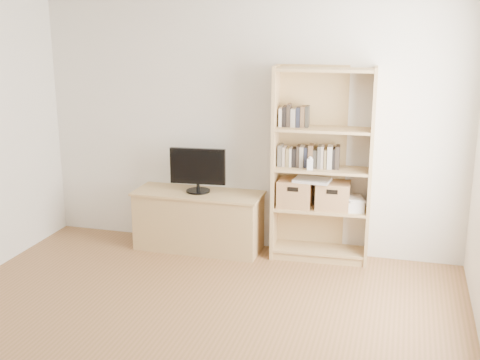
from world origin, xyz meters
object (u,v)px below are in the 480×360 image
at_px(basket_left, 295,193).
at_px(basket_right, 333,196).
at_px(bookshelf, 322,166).
at_px(laptop, 312,180).
at_px(television, 198,171).
at_px(tv_stand, 199,221).
at_px(baby_monitor, 310,164).

distance_m(basket_left, basket_right, 0.38).
relative_size(bookshelf, laptop, 5.54).
bearing_deg(television, basket_left, -2.49).
bearing_deg(basket_right, laptop, -174.60).
xyz_separation_m(tv_stand, laptop, (1.20, 0.05, 0.53)).
relative_size(television, basket_right, 1.77).
relative_size(television, baby_monitor, 5.25).
relative_size(bookshelf, television, 3.35).
xyz_separation_m(bookshelf, baby_monitor, (-0.10, -0.11, 0.03)).
height_order(tv_stand, basket_left, basket_left).
distance_m(television, laptop, 1.20).
bearing_deg(laptop, basket_left, -177.75).
height_order(bookshelf, baby_monitor, bookshelf).
distance_m(baby_monitor, basket_left, 0.38).
relative_size(television, basket_left, 1.75).
bearing_deg(television, laptop, -3.32).
xyz_separation_m(television, laptop, (1.20, 0.05, -0.03)).
relative_size(tv_stand, bookshelf, 0.67).
height_order(basket_right, laptop, laptop).
relative_size(tv_stand, basket_left, 3.94).
height_order(tv_stand, laptop, laptop).
height_order(basket_left, basket_right, basket_left).
bearing_deg(laptop, baby_monitor, -94.49).
xyz_separation_m(baby_monitor, basket_left, (-0.16, 0.10, -0.33)).
bearing_deg(basket_left, baby_monitor, -31.57).
xyz_separation_m(basket_right, laptop, (-0.21, -0.03, 0.15)).
relative_size(basket_left, laptop, 0.95).
height_order(television, laptop, television).
xyz_separation_m(tv_stand, bookshelf, (1.29, 0.07, 0.68)).
relative_size(tv_stand, baby_monitor, 11.84).
relative_size(television, laptop, 1.66).
xyz_separation_m(baby_monitor, laptop, (0.01, 0.09, -0.18)).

